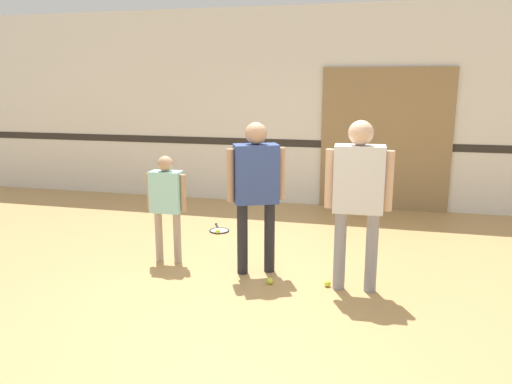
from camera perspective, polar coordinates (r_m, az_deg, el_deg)
name	(u,v)px	position (r m, az deg, el deg)	size (l,w,h in m)	color
ground_plane	(265,281)	(5.25, 1.02, -10.11)	(16.00, 16.00, 0.00)	tan
wall_back	(313,108)	(8.26, 6.50, 9.47)	(16.00, 0.07, 3.20)	silver
wall_panel	(385,140)	(8.17, 14.55, 5.78)	(2.01, 0.05, 2.24)	#93754C
person_instructor	(256,182)	(5.19, 0.00, 1.19)	(0.57, 0.41, 1.62)	#232328
person_student_left	(167,197)	(5.65, -10.19, -0.60)	(0.47, 0.19, 1.22)	tan
person_student_right	(358,188)	(4.82, 11.63, 0.47)	(0.64, 0.27, 1.67)	gray
racket_spare_on_floor	(219,230)	(6.94, -4.24, -4.37)	(0.37, 0.50, 0.03)	#28282D
tennis_ball_near_instructor	(270,281)	(5.16, 1.61, -10.14)	(0.07, 0.07, 0.07)	#CCE038
tennis_ball_by_spare_racket	(218,231)	(6.81, -4.41, -4.51)	(0.07, 0.07, 0.07)	#CCE038
tennis_ball_stray_left	(328,283)	(5.15, 8.18, -10.31)	(0.07, 0.07, 0.07)	#CCE038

